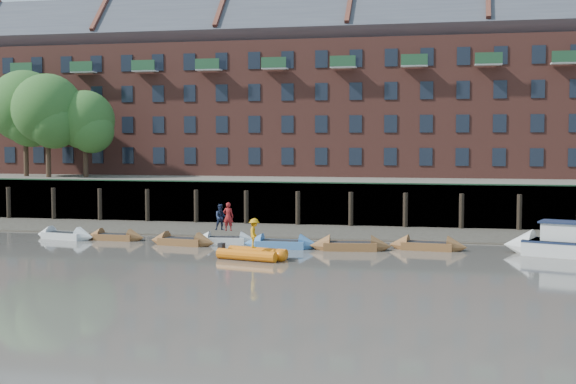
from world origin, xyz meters
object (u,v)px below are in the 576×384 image
(rowboat_0, at_px, (65,236))
(rowboat_1, at_px, (115,237))
(motor_launch, at_px, (551,244))
(person_rib_crew, at_px, (254,233))
(person_rower_a, at_px, (228,217))
(rowboat_5, at_px, (350,246))
(person_rower_b, at_px, (221,217))
(rowboat_2, at_px, (182,241))
(rib_tender, at_px, (255,254))
(rowboat_3, at_px, (225,240))
(rowboat_4, at_px, (281,244))
(rowboat_6, at_px, (428,246))

(rowboat_0, height_order, rowboat_1, rowboat_0)
(motor_launch, distance_m, person_rib_crew, 16.64)
(rowboat_1, xyz_separation_m, person_rower_a, (7.59, -0.01, 1.47))
(rowboat_5, xyz_separation_m, person_rower_b, (-8.39, 1.60, 1.36))
(rowboat_1, bearing_deg, rowboat_5, -2.72)
(rowboat_5, height_order, person_rower_b, person_rower_b)
(rowboat_2, xyz_separation_m, rib_tender, (5.82, -4.71, 0.06))
(rowboat_3, relative_size, motor_launch, 0.64)
(rowboat_3, height_order, person_rower_a, person_rower_a)
(motor_launch, bearing_deg, rowboat_1, 15.88)
(rowboat_1, relative_size, rowboat_3, 0.99)
(rib_tender, distance_m, person_rower_b, 7.44)
(rowboat_5, bearing_deg, rowboat_3, 163.93)
(rowboat_2, distance_m, rowboat_4, 6.25)
(rowboat_4, distance_m, person_rower_a, 4.23)
(motor_launch, height_order, person_rower_b, person_rower_b)
(rowboat_2, distance_m, rowboat_6, 14.87)
(rowboat_5, relative_size, person_rower_a, 2.76)
(person_rib_crew, bearing_deg, rowboat_2, 41.69)
(motor_launch, bearing_deg, rowboat_0, 16.57)
(rowboat_0, distance_m, rowboat_5, 18.94)
(motor_launch, xyz_separation_m, person_rower_b, (-19.65, 1.29, 0.97))
(rowboat_5, relative_size, person_rower_b, 2.98)
(rib_tender, bearing_deg, rowboat_0, 172.52)
(rowboat_1, distance_m, rowboat_6, 19.90)
(person_rower_a, bearing_deg, motor_launch, 175.03)
(person_rower_b, distance_m, person_rib_crew, 7.31)
(rowboat_0, bearing_deg, rowboat_3, 11.41)
(rowboat_5, bearing_deg, rowboat_6, 7.54)
(rowboat_1, relative_size, person_rib_crew, 2.54)
(rowboat_3, distance_m, rowboat_5, 8.18)
(rowboat_4, bearing_deg, person_rib_crew, -96.12)
(rowboat_4, bearing_deg, motor_launch, 0.47)
(rowboat_4, bearing_deg, rowboat_0, 174.58)
(rowboat_5, bearing_deg, rowboat_1, 168.30)
(rib_tender, height_order, person_rower_a, person_rower_a)
(rowboat_4, relative_size, person_rower_b, 2.78)
(rowboat_3, distance_m, motor_launch, 19.35)
(rowboat_0, height_order, rowboat_6, rowboat_6)
(rowboat_3, bearing_deg, person_rower_a, 12.82)
(person_rower_a, height_order, person_rib_crew, person_rower_a)
(rowboat_3, distance_m, rowboat_6, 12.50)
(rowboat_3, relative_size, person_rower_a, 2.29)
(rowboat_1, height_order, motor_launch, motor_launch)
(rib_tender, bearing_deg, rowboat_3, 134.82)
(rib_tender, distance_m, person_rower_a, 7.06)
(rowboat_2, bearing_deg, rowboat_6, 13.10)
(rowboat_1, xyz_separation_m, rib_tender, (10.88, -6.11, 0.08))
(rowboat_2, distance_m, person_rib_crew, 7.56)
(person_rower_b, xyz_separation_m, person_rib_crew, (3.79, -6.25, -0.19))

